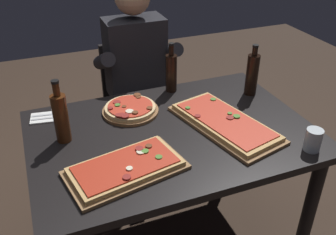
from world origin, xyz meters
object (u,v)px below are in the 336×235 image
at_px(tumbler_near_camera, 313,141).
at_px(pizza_rectangular_front, 126,168).
at_px(wine_bottle_dark, 61,117).
at_px(oil_bottle_amber, 252,74).
at_px(pizza_rectangular_left, 225,123).
at_px(dining_table, 172,146).
at_px(vinegar_bottle_green, 171,72).
at_px(diner_chair, 134,98).
at_px(seated_diner, 138,72).
at_px(pizza_round_far, 130,109).

bearing_deg(tumbler_near_camera, pizza_rectangular_front, 169.23).
height_order(wine_bottle_dark, oil_bottle_amber, wine_bottle_dark).
relative_size(oil_bottle_amber, tumbler_near_camera, 2.79).
bearing_deg(pizza_rectangular_left, dining_table, 168.26).
bearing_deg(vinegar_bottle_green, pizza_rectangular_left, -77.32).
xyz_separation_m(tumbler_near_camera, diner_chair, (-0.49, 1.24, -0.30)).
bearing_deg(oil_bottle_amber, pizza_rectangular_front, -154.05).
relative_size(pizza_rectangular_left, wine_bottle_dark, 2.08).
relative_size(dining_table, pizza_rectangular_left, 2.13).
bearing_deg(wine_bottle_dark, seated_diner, 47.54).
distance_m(wine_bottle_dark, tumbler_near_camera, 1.17).
height_order(pizza_round_far, tumbler_near_camera, tumbler_near_camera).
height_order(pizza_rectangular_left, wine_bottle_dark, wine_bottle_dark).
xyz_separation_m(wine_bottle_dark, vinegar_bottle_green, (0.68, 0.30, -0.01)).
bearing_deg(wine_bottle_dark, pizza_rectangular_left, -12.42).
bearing_deg(oil_bottle_amber, tumbler_near_camera, -93.78).
bearing_deg(seated_diner, pizza_round_far, -112.00).
height_order(pizza_round_far, diner_chair, diner_chair).
distance_m(dining_table, oil_bottle_amber, 0.66).
bearing_deg(tumbler_near_camera, diner_chair, 111.51).
distance_m(diner_chair, seated_diner, 0.28).
distance_m(pizza_rectangular_left, diner_chair, 0.98).
xyz_separation_m(pizza_rectangular_left, vinegar_bottle_green, (-0.11, 0.47, 0.10)).
height_order(pizza_rectangular_front, vinegar_bottle_green, vinegar_bottle_green).
height_order(dining_table, wine_bottle_dark, wine_bottle_dark).
bearing_deg(vinegar_bottle_green, pizza_round_far, -151.91).
distance_m(pizza_rectangular_front, pizza_round_far, 0.50).
bearing_deg(vinegar_bottle_green, dining_table, -111.59).
relative_size(pizza_rectangular_left, pizza_round_far, 2.16).
bearing_deg(wine_bottle_dark, pizza_rectangular_front, -58.29).
relative_size(pizza_rectangular_front, tumbler_near_camera, 5.01).
distance_m(pizza_rectangular_left, seated_diner, 0.82).
bearing_deg(pizza_rectangular_left, pizza_rectangular_front, -163.57).
distance_m(tumbler_near_camera, diner_chair, 1.37).
bearing_deg(pizza_rectangular_front, pizza_round_far, 71.29).
bearing_deg(seated_diner, pizza_rectangular_left, -74.88).
xyz_separation_m(pizza_rectangular_front, seated_diner, (0.36, 0.96, -0.02)).
relative_size(dining_table, tumbler_near_camera, 12.93).
bearing_deg(pizza_round_far, diner_chair, 72.06).
distance_m(pizza_round_far, vinegar_bottle_green, 0.36).
distance_m(wine_bottle_dark, seated_diner, 0.85).
height_order(wine_bottle_dark, vinegar_bottle_green, wine_bottle_dark).
bearing_deg(dining_table, pizza_rectangular_front, -143.33).
relative_size(oil_bottle_amber, seated_diner, 0.23).
xyz_separation_m(oil_bottle_amber, seated_diner, (-0.53, 0.53, -0.13)).
relative_size(pizza_rectangular_front, vinegar_bottle_green, 1.82).
bearing_deg(diner_chair, oil_bottle_amber, -50.89).
bearing_deg(wine_bottle_dark, dining_table, -12.78).
bearing_deg(pizza_rectangular_front, dining_table, 36.67).
bearing_deg(pizza_round_far, oil_bottle_amber, -3.60).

